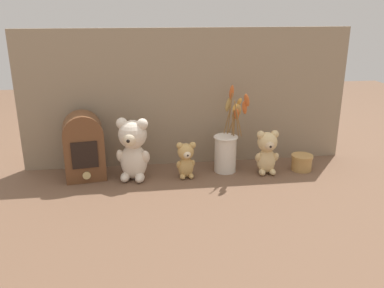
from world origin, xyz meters
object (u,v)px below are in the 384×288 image
teddy_bear_medium (267,151)px  decorative_tin_tall (302,162)px  vintage_radio (84,145)px  flower_vase (227,147)px  teddy_bear_small (186,159)px  teddy_bear_large (133,148)px

teddy_bear_medium → decorative_tin_tall: 0.17m
vintage_radio → decorative_tin_tall: bearing=-2.7°
teddy_bear_medium → flower_vase: bearing=164.1°
vintage_radio → teddy_bear_small: bearing=-7.5°
teddy_bear_small → flower_vase: (0.18, 0.04, 0.03)m
vintage_radio → decorative_tin_tall: 0.91m
teddy_bear_small → vintage_radio: size_ratio=0.56×
teddy_bear_large → vintage_radio: bearing=167.7°
teddy_bear_small → flower_vase: bearing=13.7°
teddy_bear_large → flower_vase: flower_vase is taller
teddy_bear_small → vintage_radio: 0.41m
teddy_bear_large → decorative_tin_tall: 0.71m
teddy_bear_large → teddy_bear_medium: 0.55m
teddy_bear_medium → flower_vase: 0.17m
flower_vase → decorative_tin_tall: size_ratio=4.03×
teddy_bear_small → flower_vase: size_ratio=0.41×
teddy_bear_medium → vintage_radio: 0.74m
teddy_bear_large → flower_vase: bearing=4.7°
vintage_radio → flower_vase: bearing=-1.0°
flower_vase → teddy_bear_large: bearing=-175.3°
teddy_bear_small → vintage_radio: bearing=172.5°
teddy_bear_large → teddy_bear_medium: teddy_bear_large is taller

